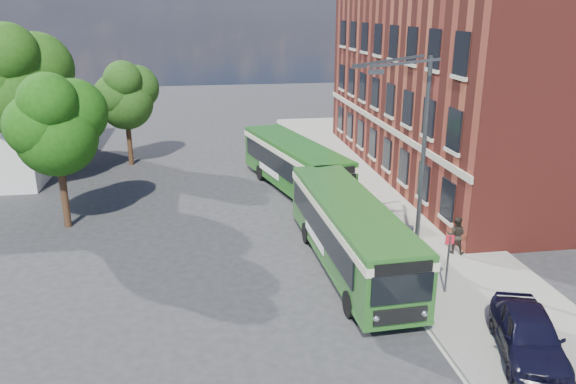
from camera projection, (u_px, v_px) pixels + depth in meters
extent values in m
plane|color=#2B2B2E|center=(287.00, 259.00, 25.12)|extent=(120.00, 120.00, 0.00)
cube|color=gray|center=(382.00, 194.00, 33.63)|extent=(6.00, 48.00, 0.15)
cube|color=beige|center=(332.00, 198.00, 33.20)|extent=(0.12, 48.00, 0.01)
cube|color=maroon|center=(471.00, 84.00, 36.56)|extent=(12.00, 26.00, 12.00)
cube|color=beige|center=(380.00, 123.00, 36.42)|extent=(0.12, 26.00, 0.35)
cylinder|color=#383A3D|center=(51.00, 115.00, 34.06)|extent=(0.10, 0.10, 9.00)
cube|color=#A62012|center=(50.00, 46.00, 32.84)|extent=(0.90, 0.02, 0.60)
cylinder|color=#383A3D|center=(414.00, 268.00, 23.96)|extent=(0.44, 0.44, 0.30)
cylinder|color=#383A3D|center=(422.00, 170.00, 22.60)|extent=(0.18, 0.18, 9.00)
cube|color=#383A3D|center=(405.00, 63.00, 20.51)|extent=(2.58, 0.46, 0.37)
cube|color=#383A3D|center=(394.00, 60.00, 21.63)|extent=(2.58, 0.46, 0.37)
cube|color=#383A3D|center=(376.00, 72.00, 19.95)|extent=(0.55, 0.22, 0.16)
cube|color=#383A3D|center=(359.00, 66.00, 21.98)|extent=(0.55, 0.22, 0.16)
cylinder|color=#383A3D|center=(447.00, 266.00, 21.61)|extent=(0.08, 0.08, 2.50)
cube|color=red|center=(450.00, 240.00, 21.27)|extent=(0.35, 0.04, 0.35)
cube|color=#25581F|center=(350.00, 229.00, 23.82)|extent=(2.98, 11.56, 2.45)
cube|color=#25581F|center=(349.00, 256.00, 24.22)|extent=(3.02, 11.60, 0.14)
cube|color=black|center=(319.00, 226.00, 23.82)|extent=(0.49, 9.66, 1.10)
cube|color=black|center=(376.00, 222.00, 24.30)|extent=(0.49, 9.66, 1.10)
cube|color=beige|center=(350.00, 211.00, 23.56)|extent=(3.04, 11.62, 0.32)
cube|color=#25581F|center=(351.00, 203.00, 23.44)|extent=(2.87, 11.46, 0.12)
cube|color=black|center=(402.00, 289.00, 18.39)|extent=(2.15, 0.17, 1.05)
cube|color=black|center=(404.00, 268.00, 18.15)|extent=(2.00, 0.16, 0.38)
cube|color=black|center=(400.00, 316.00, 18.70)|extent=(1.90, 0.16, 0.55)
sphere|color=silver|center=(376.00, 318.00, 18.56)|extent=(0.26, 0.26, 0.26)
sphere|color=silver|center=(424.00, 313.00, 18.88)|extent=(0.26, 0.26, 0.26)
cube|color=black|center=(317.00, 184.00, 29.11)|extent=(2.00, 0.16, 0.90)
cube|color=white|center=(314.00, 236.00, 24.70)|extent=(0.17, 3.20, 0.45)
cylinder|color=black|center=(350.00, 304.00, 20.33)|extent=(0.32, 1.01, 1.00)
cylinder|color=black|center=(410.00, 298.00, 20.77)|extent=(0.32, 1.01, 1.00)
cylinder|color=black|center=(307.00, 233.00, 26.73)|extent=(0.32, 1.01, 1.00)
cylinder|color=black|center=(354.00, 229.00, 27.17)|extent=(0.32, 1.01, 1.00)
cube|color=#1F5819|center=(294.00, 162.00, 34.09)|extent=(5.11, 11.45, 2.45)
cube|color=#1F5819|center=(294.00, 182.00, 34.49)|extent=(5.16, 11.50, 0.14)
cube|color=black|center=(273.00, 161.00, 33.84)|extent=(2.33, 9.12, 1.10)
cube|color=black|center=(311.00, 157.00, 34.78)|extent=(2.33, 9.12, 1.10)
cube|color=#F5EAC9|center=(294.00, 149.00, 33.83)|extent=(5.18, 11.52, 0.32)
cube|color=#1F5819|center=(294.00, 143.00, 33.72)|extent=(4.99, 11.33, 0.12)
cube|color=black|center=(337.00, 185.00, 29.11)|extent=(2.11, 0.59, 1.05)
cube|color=black|center=(338.00, 171.00, 28.87)|extent=(1.96, 0.56, 0.38)
cube|color=black|center=(337.00, 203.00, 29.42)|extent=(1.86, 0.53, 0.55)
sphere|color=silver|center=(322.00, 205.00, 29.12)|extent=(0.26, 0.26, 0.26)
sphere|color=silver|center=(351.00, 201.00, 29.75)|extent=(0.26, 0.26, 0.26)
cube|color=black|center=(262.00, 140.00, 38.93)|extent=(1.96, 0.56, 0.90)
cube|color=white|center=(269.00, 170.00, 34.68)|extent=(0.81, 3.12, 0.45)
cylinder|color=black|center=(302.00, 204.00, 30.74)|extent=(0.51, 1.04, 1.00)
cylinder|color=black|center=(340.00, 198.00, 31.60)|extent=(0.51, 1.04, 1.00)
cylinder|color=black|center=(261.00, 173.00, 36.49)|extent=(0.51, 1.04, 1.00)
cylinder|color=black|center=(294.00, 169.00, 37.36)|extent=(0.51, 1.04, 1.00)
imported|color=black|center=(529.00, 335.00, 17.68)|extent=(3.09, 4.85, 1.54)
imported|color=#231F28|center=(408.00, 244.00, 24.13)|extent=(0.70, 0.51, 1.78)
imported|color=black|center=(456.00, 235.00, 25.18)|extent=(1.05, 0.97, 1.72)
cylinder|color=#362113|center=(64.00, 195.00, 28.34)|extent=(0.36, 0.36, 3.39)
sphere|color=#17460C|center=(56.00, 136.00, 27.38)|extent=(4.00, 4.00, 4.00)
sphere|color=#17460C|center=(73.00, 113.00, 27.76)|extent=(3.39, 3.39, 3.39)
sphere|color=#17460C|center=(37.00, 126.00, 26.58)|extent=(3.08, 3.08, 3.08)
sphere|color=#17460C|center=(48.00, 102.00, 26.10)|extent=(2.77, 2.77, 2.77)
cylinder|color=#362113|center=(28.00, 158.00, 33.63)|extent=(0.36, 0.36, 4.28)
sphere|color=#1E450F|center=(18.00, 93.00, 32.41)|extent=(5.06, 5.06, 5.06)
sphere|color=#1E450F|center=(36.00, 69.00, 32.88)|extent=(4.28, 4.28, 4.28)
sphere|color=#1E450F|center=(7.00, 54.00, 30.79)|extent=(3.50, 3.50, 3.50)
cylinder|color=#362113|center=(130.00, 143.00, 39.75)|extent=(0.36, 0.36, 3.16)
sphere|color=#1E4211|center=(126.00, 103.00, 38.85)|extent=(3.73, 3.73, 3.73)
sphere|color=#1E4211|center=(136.00, 88.00, 39.20)|extent=(3.16, 3.16, 3.16)
sphere|color=#1E4211|center=(115.00, 96.00, 38.10)|extent=(2.87, 2.87, 2.87)
sphere|color=#1E4211|center=(123.00, 80.00, 37.66)|extent=(2.58, 2.58, 2.58)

